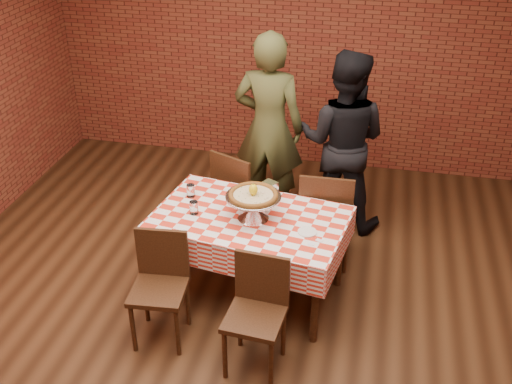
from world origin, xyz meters
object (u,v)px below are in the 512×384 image
pizza_stand (253,207)px  diner_black (343,141)px  diner_olive (269,128)px  chair_far_left (244,193)px  pizza (253,195)px  condiment_caddy (270,190)px  chair_near_right (255,320)px  water_glass_left (194,208)px  table (250,256)px  chair_far_right (326,213)px  water_glass_right (191,191)px  chair_near_left (159,292)px

pizza_stand → diner_black: 1.42m
pizza_stand → diner_olive: 1.32m
chair_far_left → diner_olive: (0.15, 0.46, 0.48)m
pizza → condiment_caddy: size_ratio=2.50×
condiment_caddy → chair_near_right: (0.12, -1.12, -0.40)m
water_glass_left → diner_black: diner_black is taller
pizza → table: bearing=159.3°
chair_near_right → chair_far_left: 1.72m
table → chair_near_right: bearing=-75.1°
condiment_caddy → table: bearing=-79.6°
pizza → chair_far_right: (0.52, 0.64, -0.49)m
chair_far_left → diner_black: 1.05m
condiment_caddy → diner_black: size_ratio=0.09×
water_glass_right → chair_near_left: chair_near_left is taller
chair_far_left → chair_far_right: bearing=-170.8°
water_glass_right → chair_near_right: 1.32m
table → chair_near_left: 0.86m
water_glass_right → diner_black: (1.15, 1.08, 0.07)m
pizza → diner_black: (0.57, 1.30, -0.08)m
pizza → pizza_stand: bearing=116.6°
water_glass_left → condiment_caddy: size_ratio=0.70×
diner_black → condiment_caddy: bearing=70.3°
pizza_stand → water_glass_left: bearing=-175.4°
chair_far_left → chair_far_right: chair_far_right is taller
chair_near_left → chair_far_right: size_ratio=0.93×
chair_near_left → pizza_stand: bearing=44.0°
pizza_stand → diner_olive: bearing=95.9°
diner_olive → chair_near_right: bearing=102.4°
chair_far_right → diner_black: (0.05, 0.65, 0.41)m
chair_near_right → diner_olive: 2.20m
pizza → water_glass_right: bearing=159.7°
pizza_stand → chair_far_left: bearing=108.2°
chair_far_left → diner_olive: 0.68m
water_glass_right → chair_near_right: (0.77, -1.01, -0.37)m
chair_near_right → chair_far_right: size_ratio=0.93×
water_glass_left → chair_far_left: bearing=77.9°
diner_olive → pizza_stand: bearing=99.7°
water_glass_right → diner_olive: (0.44, 1.10, 0.13)m
pizza_stand → water_glass_left: pizza_stand is taller
pizza_stand → condiment_caddy: size_ratio=2.89×
chair_far_right → diner_olive: 1.05m
condiment_caddy → chair_near_right: bearing=-55.8°
chair_far_left → water_glass_left: bearing=102.1°
chair_far_left → pizza_stand: bearing=132.3°
table → water_glass_left: size_ratio=13.82×
water_glass_right → chair_far_left: (0.30, 0.64, -0.35)m
diner_olive → pizza: bearing=99.7°
chair_near_left → chair_near_right: 0.77m
water_glass_right → diner_black: 1.58m
pizza → water_glass_left: size_ratio=3.57×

